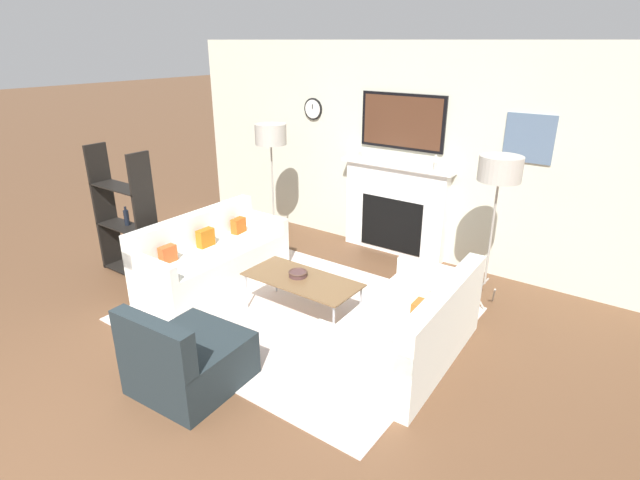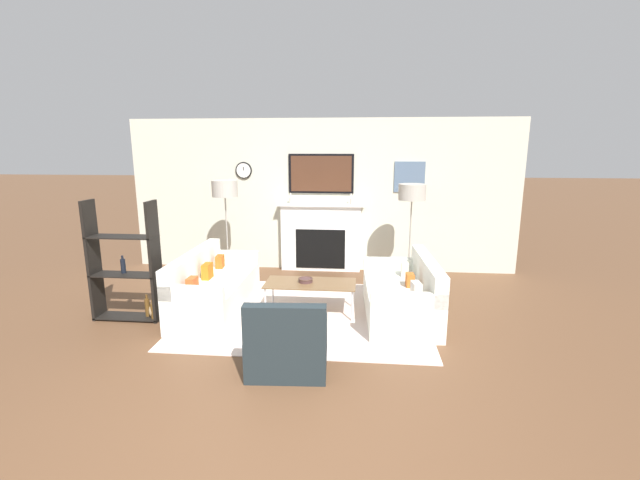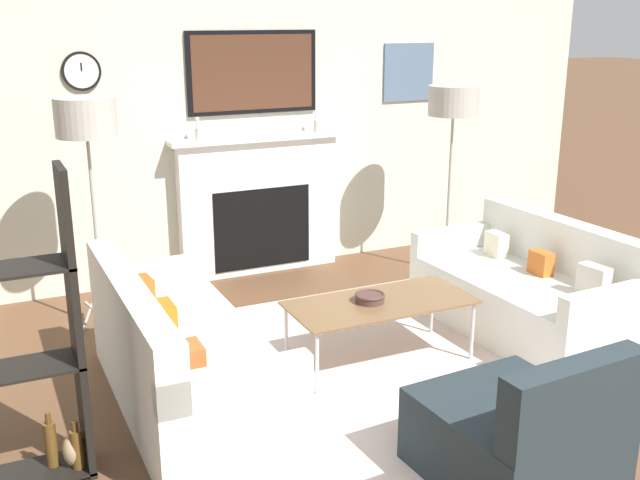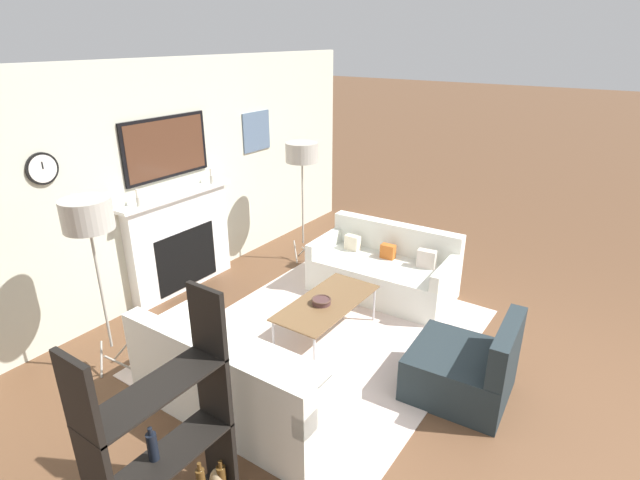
{
  "view_description": "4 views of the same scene",
  "coord_description": "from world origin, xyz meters",
  "px_view_note": "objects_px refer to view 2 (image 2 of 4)",
  "views": [
    {
      "loc": [
        2.9,
        -1.03,
        2.7
      ],
      "look_at": [
        0.19,
        2.69,
        0.85
      ],
      "focal_mm": 28.0,
      "sensor_mm": 36.0,
      "label": 1
    },
    {
      "loc": [
        0.71,
        -2.87,
        2.21
      ],
      "look_at": [
        0.12,
        3.24,
        0.87
      ],
      "focal_mm": 24.0,
      "sensor_mm": 36.0,
      "label": 2
    },
    {
      "loc": [
        -2.22,
        -1.38,
        2.21
      ],
      "look_at": [
        -0.2,
        2.93,
        0.78
      ],
      "focal_mm": 42.0,
      "sensor_mm": 36.0,
      "label": 3
    },
    {
      "loc": [
        -3.62,
        0.13,
        2.92
      ],
      "look_at": [
        0.2,
        2.74,
        1.01
      ],
      "focal_mm": 28.0,
      "sensor_mm": 36.0,
      "label": 4
    }
  ],
  "objects_px": {
    "coffee_table": "(310,285)",
    "floor_lamp_left": "(225,190)",
    "armchair": "(289,343)",
    "decorative_bowl": "(306,280)",
    "floor_lamp_right": "(412,193)",
    "shelf_unit": "(127,269)",
    "couch_left": "(214,289)",
    "couch_right": "(403,297)"
  },
  "relations": [
    {
      "from": "armchair",
      "to": "floor_lamp_left",
      "type": "bearing_deg",
      "value": 118.15
    },
    {
      "from": "coffee_table",
      "to": "floor_lamp_right",
      "type": "distance_m",
      "value": 2.26
    },
    {
      "from": "floor_lamp_left",
      "to": "decorative_bowl",
      "type": "bearing_deg",
      "value": -41.79
    },
    {
      "from": "couch_right",
      "to": "decorative_bowl",
      "type": "height_order",
      "value": "couch_right"
    },
    {
      "from": "armchair",
      "to": "decorative_bowl",
      "type": "height_order",
      "value": "armchair"
    },
    {
      "from": "couch_right",
      "to": "floor_lamp_left",
      "type": "bearing_deg",
      "value": 153.84
    },
    {
      "from": "couch_left",
      "to": "armchair",
      "type": "bearing_deg",
      "value": -48.38
    },
    {
      "from": "decorative_bowl",
      "to": "floor_lamp_right",
      "type": "xyz_separation_m",
      "value": [
        1.51,
        1.33,
        1.04
      ]
    },
    {
      "from": "armchair",
      "to": "floor_lamp_left",
      "type": "relative_size",
      "value": 0.52
    },
    {
      "from": "couch_left",
      "to": "armchair",
      "type": "relative_size",
      "value": 2.09
    },
    {
      "from": "decorative_bowl",
      "to": "floor_lamp_left",
      "type": "height_order",
      "value": "floor_lamp_left"
    },
    {
      "from": "armchair",
      "to": "shelf_unit",
      "type": "relative_size",
      "value": 0.56
    },
    {
      "from": "couch_right",
      "to": "shelf_unit",
      "type": "relative_size",
      "value": 1.08
    },
    {
      "from": "coffee_table",
      "to": "floor_lamp_right",
      "type": "height_order",
      "value": "floor_lamp_right"
    },
    {
      "from": "couch_left",
      "to": "coffee_table",
      "type": "height_order",
      "value": "couch_left"
    },
    {
      "from": "armchair",
      "to": "coffee_table",
      "type": "height_order",
      "value": "armchair"
    },
    {
      "from": "couch_left",
      "to": "armchair",
      "type": "height_order",
      "value": "couch_left"
    },
    {
      "from": "couch_left",
      "to": "decorative_bowl",
      "type": "distance_m",
      "value": 1.28
    },
    {
      "from": "coffee_table",
      "to": "couch_left",
      "type": "bearing_deg",
      "value": -179.3
    },
    {
      "from": "floor_lamp_right",
      "to": "couch_right",
      "type": "bearing_deg",
      "value": -98.98
    },
    {
      "from": "armchair",
      "to": "coffee_table",
      "type": "xyz_separation_m",
      "value": [
        0.05,
        1.47,
        0.15
      ]
    },
    {
      "from": "floor_lamp_right",
      "to": "armchair",
      "type": "bearing_deg",
      "value": -117.94
    },
    {
      "from": "couch_left",
      "to": "shelf_unit",
      "type": "relative_size",
      "value": 1.18
    },
    {
      "from": "floor_lamp_left",
      "to": "armchair",
      "type": "bearing_deg",
      "value": -61.85
    },
    {
      "from": "decorative_bowl",
      "to": "shelf_unit",
      "type": "bearing_deg",
      "value": -168.96
    },
    {
      "from": "armchair",
      "to": "decorative_bowl",
      "type": "xyz_separation_m",
      "value": [
        -0.02,
        1.49,
        0.2
      ]
    },
    {
      "from": "floor_lamp_left",
      "to": "floor_lamp_right",
      "type": "distance_m",
      "value": 3.01
    },
    {
      "from": "armchair",
      "to": "decorative_bowl",
      "type": "distance_m",
      "value": 1.5
    },
    {
      "from": "couch_right",
      "to": "armchair",
      "type": "bearing_deg",
      "value": -131.41
    },
    {
      "from": "coffee_table",
      "to": "shelf_unit",
      "type": "distance_m",
      "value": 2.37
    },
    {
      "from": "couch_right",
      "to": "floor_lamp_left",
      "type": "distance_m",
      "value": 3.35
    },
    {
      "from": "floor_lamp_right",
      "to": "shelf_unit",
      "type": "relative_size",
      "value": 1.06
    },
    {
      "from": "floor_lamp_right",
      "to": "shelf_unit",
      "type": "distance_m",
      "value": 4.24
    },
    {
      "from": "coffee_table",
      "to": "armchair",
      "type": "bearing_deg",
      "value": -91.95
    },
    {
      "from": "floor_lamp_left",
      "to": "couch_right",
      "type": "bearing_deg",
      "value": -26.16
    },
    {
      "from": "couch_right",
      "to": "shelf_unit",
      "type": "distance_m",
      "value": 3.6
    },
    {
      "from": "armchair",
      "to": "shelf_unit",
      "type": "xyz_separation_m",
      "value": [
        -2.27,
        1.05,
        0.42
      ]
    },
    {
      "from": "armchair",
      "to": "coffee_table",
      "type": "bearing_deg",
      "value": 88.05
    },
    {
      "from": "coffee_table",
      "to": "decorative_bowl",
      "type": "distance_m",
      "value": 0.09
    },
    {
      "from": "couch_left",
      "to": "decorative_bowl",
      "type": "relative_size",
      "value": 9.23
    },
    {
      "from": "couch_right",
      "to": "floor_lamp_left",
      "type": "height_order",
      "value": "floor_lamp_left"
    },
    {
      "from": "coffee_table",
      "to": "floor_lamp_left",
      "type": "relative_size",
      "value": 0.72
    }
  ]
}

